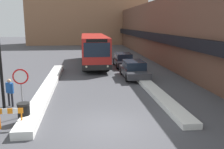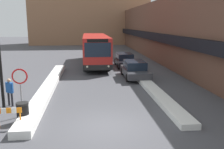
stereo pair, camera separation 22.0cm
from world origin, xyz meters
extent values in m
plane|color=#47474C|center=(0.00, 0.00, 0.00)|extent=(160.00, 160.00, 0.00)
cube|color=brown|center=(10.00, 24.00, 3.66)|extent=(5.00, 60.00, 7.32)
cube|color=black|center=(7.25, 24.00, 3.05)|extent=(0.50, 60.00, 0.90)
cube|color=#996B4C|center=(0.00, 47.54, 9.43)|extent=(26.00, 8.00, 18.85)
cube|color=silver|center=(-3.60, 7.01, 0.19)|extent=(0.90, 16.09, 0.37)
cube|color=silver|center=(3.60, 7.85, 0.14)|extent=(0.90, 17.43, 0.29)
cube|color=red|center=(0.11, 17.43, 1.89)|extent=(2.64, 12.32, 2.81)
cube|color=black|center=(0.11, 17.43, 0.73)|extent=(2.66, 12.34, 0.49)
cube|color=#192333|center=(0.11, 17.43, 2.28)|extent=(2.67, 11.33, 0.77)
cube|color=#192333|center=(0.11, 11.26, 2.31)|extent=(2.32, 0.03, 1.26)
cube|color=black|center=(0.11, 11.26, 3.11)|extent=(1.85, 0.03, 0.28)
sphere|color=#F2EAC6|center=(-0.84, 11.25, 0.83)|extent=(0.20, 0.20, 0.20)
sphere|color=#F2EAC6|center=(1.06, 11.25, 0.83)|extent=(0.20, 0.20, 0.20)
cylinder|color=black|center=(-1.09, 13.61, 0.57)|extent=(0.28, 1.13, 1.13)
cylinder|color=black|center=(1.31, 13.61, 0.57)|extent=(0.28, 1.13, 1.13)
cylinder|color=black|center=(-1.09, 21.25, 0.57)|extent=(0.28, 1.13, 1.13)
cylinder|color=black|center=(1.31, 21.25, 0.57)|extent=(0.28, 1.13, 1.13)
cube|color=#38383D|center=(3.20, 10.02, 0.53)|extent=(1.87, 4.63, 0.53)
cube|color=#192333|center=(3.20, 10.13, 1.13)|extent=(1.65, 2.55, 0.65)
cylinder|color=black|center=(4.06, 8.58, 0.33)|extent=(0.20, 0.66, 0.66)
cylinder|color=black|center=(2.34, 8.58, 0.33)|extent=(0.20, 0.66, 0.66)
cylinder|color=black|center=(4.06, 11.45, 0.33)|extent=(0.20, 0.66, 0.66)
cylinder|color=black|center=(2.34, 11.45, 0.33)|extent=(0.20, 0.66, 0.66)
cube|color=black|center=(3.20, 15.73, 0.53)|extent=(1.82, 4.62, 0.53)
cube|color=#192333|center=(3.20, 15.85, 1.12)|extent=(1.60, 2.54, 0.65)
cylinder|color=black|center=(4.03, 14.30, 0.33)|extent=(0.20, 0.67, 0.67)
cylinder|color=black|center=(2.37, 14.30, 0.33)|extent=(0.20, 0.67, 0.67)
cylinder|color=black|center=(4.03, 17.17, 0.33)|extent=(0.20, 0.67, 0.67)
cylinder|color=black|center=(2.37, 17.17, 0.33)|extent=(0.20, 0.67, 0.67)
cylinder|color=gray|center=(-4.13, 1.67, 1.22)|extent=(0.07, 0.07, 2.44)
cylinder|color=red|center=(-4.13, 1.65, 2.06)|extent=(0.76, 0.03, 0.76)
cylinder|color=white|center=(-4.13, 1.63, 2.06)|extent=(0.62, 0.02, 0.62)
cylinder|color=#232328|center=(-5.31, 3.50, 0.39)|extent=(0.12, 0.12, 0.78)
cylinder|color=#232328|center=(-5.09, 3.33, 0.39)|extent=(0.12, 0.12, 0.78)
cube|color=#1E51A3|center=(-5.20, 3.42, 1.07)|extent=(0.46, 0.41, 0.59)
sphere|color=tan|center=(-5.20, 3.42, 1.47)|extent=(0.21, 0.21, 0.21)
cylinder|color=#1E51A3|center=(-5.37, 3.54, 1.04)|extent=(0.09, 0.09, 0.55)
cylinder|color=#1E51A3|center=(-5.03, 3.29, 1.04)|extent=(0.09, 0.09, 0.55)
cylinder|color=black|center=(-3.92, 0.91, 0.42)|extent=(0.56, 0.56, 0.85)
cylinder|color=black|center=(-3.92, 0.91, 0.90)|extent=(0.59, 0.59, 0.10)
cylinder|color=orange|center=(-4.80, 0.24, 0.35)|extent=(0.06, 0.06, 0.70)
cylinder|color=orange|center=(-3.86, 0.24, 0.35)|extent=(0.06, 0.06, 0.70)
cube|color=orange|center=(-4.77, 0.24, 0.82)|extent=(0.22, 0.04, 0.24)
cube|color=white|center=(-4.55, 0.24, 0.82)|extent=(0.22, 0.04, 0.24)
cube|color=orange|center=(-4.33, 0.24, 0.82)|extent=(0.22, 0.04, 0.24)
cube|color=white|center=(-4.11, 0.24, 0.82)|extent=(0.22, 0.04, 0.24)
cube|color=orange|center=(-3.89, 0.24, 0.82)|extent=(0.22, 0.04, 0.24)
camera|label=1|loc=(-1.09, -10.58, 4.58)|focal=40.00mm
camera|label=2|loc=(-0.87, -10.60, 4.58)|focal=40.00mm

